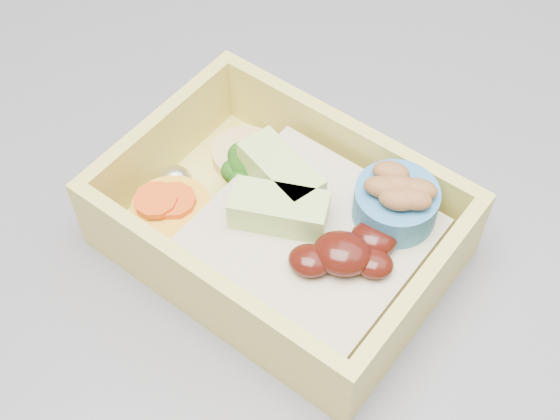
# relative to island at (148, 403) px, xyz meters

# --- Properties ---
(island) EXTENTS (1.24, 0.84, 0.92)m
(island) POSITION_rel_island_xyz_m (0.00, 0.00, 0.00)
(island) COLOR brown
(island) RESTS_ON ground
(bento_box) EXTENTS (0.24, 0.21, 0.07)m
(bento_box) POSITION_rel_island_xyz_m (0.18, -0.05, 0.48)
(bento_box) COLOR #D6C758
(bento_box) RESTS_ON island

